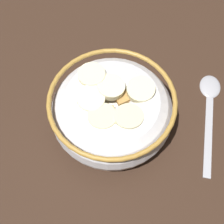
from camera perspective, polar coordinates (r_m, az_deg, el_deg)
ground_plane at (r=41.56cm, az=0.00°, el=-2.64°), size 126.78×126.78×2.00cm
cereal_bowl at (r=37.49cm, az=0.00°, el=0.43°), size 15.96×15.96×7.23cm
spoon at (r=44.46cm, az=18.75°, el=2.41°), size 16.27×6.26×0.80cm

